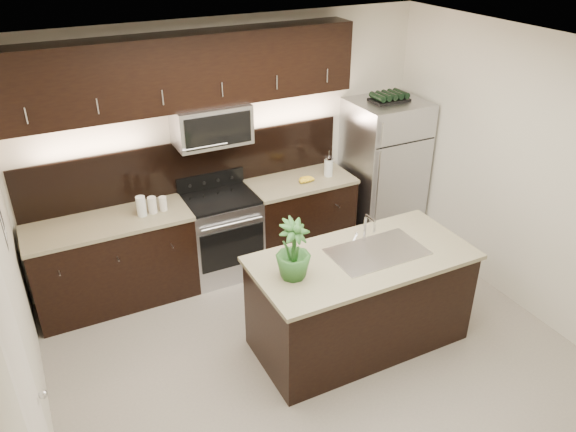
% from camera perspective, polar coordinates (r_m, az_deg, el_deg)
% --- Properties ---
extents(ground, '(4.50, 4.50, 0.00)m').
position_cam_1_polar(ground, '(5.29, 2.92, -14.09)').
color(ground, gray).
rests_on(ground, ground).
extents(room_walls, '(4.52, 4.02, 2.71)m').
position_cam_1_polar(room_walls, '(4.25, 2.42, 2.20)').
color(room_walls, beige).
rests_on(room_walls, ground).
extents(counter_run, '(3.51, 0.65, 0.94)m').
position_cam_1_polar(counter_run, '(6.12, -8.51, -2.37)').
color(counter_run, black).
rests_on(counter_run, ground).
extents(upper_fixtures, '(3.49, 0.40, 1.66)m').
position_cam_1_polar(upper_fixtures, '(5.61, -9.99, 13.22)').
color(upper_fixtures, black).
rests_on(upper_fixtures, counter_run).
extents(island, '(1.96, 0.96, 0.94)m').
position_cam_1_polar(island, '(5.20, 7.29, -8.41)').
color(island, black).
rests_on(island, ground).
extents(sink_faucet, '(0.84, 0.50, 0.28)m').
position_cam_1_polar(sink_faucet, '(5.01, 9.00, -3.42)').
color(sink_faucet, silver).
rests_on(sink_faucet, island).
extents(refrigerator, '(0.82, 0.74, 1.71)m').
position_cam_1_polar(refrigerator, '(6.82, 9.60, 4.55)').
color(refrigerator, '#B2B2B7').
rests_on(refrigerator, ground).
extents(wine_rack, '(0.42, 0.26, 0.10)m').
position_cam_1_polar(wine_rack, '(6.52, 10.25, 11.80)').
color(wine_rack, black).
rests_on(wine_rack, refrigerator).
extents(plant, '(0.38, 0.38, 0.51)m').
position_cam_1_polar(plant, '(4.50, 0.54, -3.45)').
color(plant, '#285A24').
rests_on(plant, island).
extents(canisters, '(0.31, 0.10, 0.20)m').
position_cam_1_polar(canisters, '(5.70, -13.88, 1.07)').
color(canisters, silver).
rests_on(canisters, counter_run).
extents(french_press, '(0.10, 0.10, 0.30)m').
position_cam_1_polar(french_press, '(6.36, 4.13, 5.03)').
color(french_press, silver).
rests_on(french_press, counter_run).
extents(bananas, '(0.20, 0.16, 0.06)m').
position_cam_1_polar(bananas, '(6.21, 1.39, 3.66)').
color(bananas, yellow).
rests_on(bananas, counter_run).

